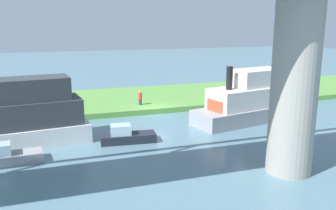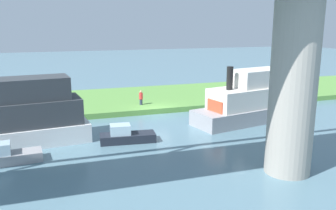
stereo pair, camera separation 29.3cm
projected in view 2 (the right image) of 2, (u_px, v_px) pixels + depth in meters
The scene contains 9 objects.
ground_plane at pixel (157, 114), 33.05m from camera, with size 160.00×160.00×0.00m, color slate.
grassy_bank at pixel (141, 99), 38.55m from camera, with size 80.00×12.00×0.50m, color #5B9342.
bridge_pylon at pixel (293, 86), 19.17m from camera, with size 2.50×2.50×9.88m, color #9E998E.
person_on_bank at pixel (141, 98), 34.52m from camera, with size 0.51×0.51×1.39m.
mooring_post at pixel (65, 106), 31.55m from camera, with size 0.20×0.20×1.08m, color brown.
motorboat_red at pixel (18, 118), 24.41m from camera, with size 10.22×4.36×5.07m.
skiff_small at pixel (126, 136), 25.24m from camera, with size 4.00×1.79×1.29m.
riverboat_paddlewheel at pixel (249, 101), 30.36m from camera, with size 9.89×5.00×4.83m.
motorboat_white at pixel (6, 156), 21.40m from camera, with size 3.97×1.69×1.29m.
Camera 2 is at (9.14, 30.71, 8.23)m, focal length 38.31 mm.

